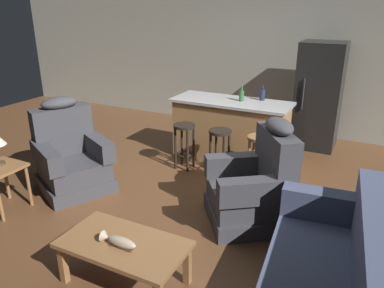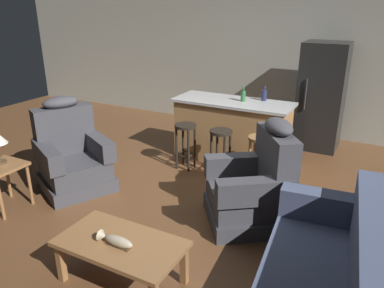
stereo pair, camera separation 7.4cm
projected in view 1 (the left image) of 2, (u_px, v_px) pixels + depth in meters
name	position (u px, v px, depth m)	size (l,w,h in m)	color
ground_plane	(191.00, 195.00, 4.86)	(12.00, 12.00, 0.00)	brown
back_wall	(267.00, 61.00, 7.00)	(12.00, 0.05, 2.60)	#B2B2A3
coffee_table	(124.00, 248.00, 3.22)	(1.10, 0.60, 0.42)	olive
fish_figurine	(118.00, 241.00, 3.14)	(0.34, 0.10, 0.10)	#4C3823
couch	(328.00, 286.00, 2.81)	(1.02, 1.97, 0.94)	#4C5675
recliner_near_lamp	(71.00, 158.00, 4.92)	(1.13, 1.13, 1.20)	#3D3D42
recliner_near_island	(255.00, 187.00, 4.15)	(1.17, 1.17, 1.20)	#3D3D42
end_table	(0.00, 174.00, 4.36)	(0.48, 0.48, 0.56)	olive
kitchen_island	(230.00, 130.00, 5.81)	(1.80, 0.70, 0.95)	#9E7042
bar_stool_left	(184.00, 138.00, 5.49)	(0.32, 0.32, 0.68)	black
bar_stool_middle	(220.00, 144.00, 5.25)	(0.32, 0.32, 0.68)	black
bar_stool_right	(259.00, 151.00, 5.01)	(0.32, 0.32, 0.68)	olive
refrigerator	(319.00, 96.00, 6.21)	(0.70, 0.69, 1.76)	black
bottle_tall_green	(242.00, 95.00, 5.59)	(0.07, 0.07, 0.22)	#2D6B38
bottle_short_amber	(262.00, 95.00, 5.63)	(0.08, 0.08, 0.22)	#23284C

